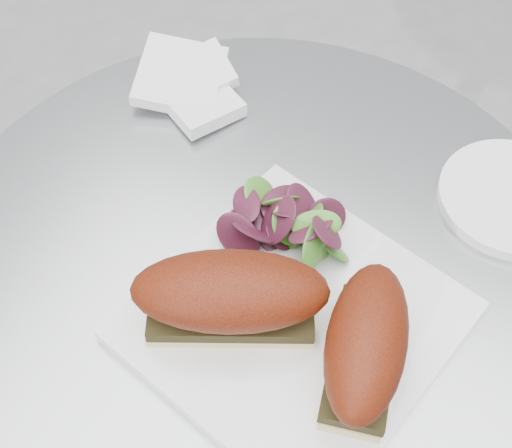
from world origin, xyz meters
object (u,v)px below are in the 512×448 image
Objects in this scene: saucer at (511,197)px; sandwich_left at (230,296)px; plate at (294,321)px; sandwich_right at (365,346)px.

sandwich_left is at bearing -127.16° from saucer.
sandwich_left is 0.34m from saucer.
sandwich_right is (0.07, -0.02, 0.05)m from plate.
sandwich_right is 0.27m from saucer.
plate is at bearing -117.00° from sandwich_right.
plate is 0.28m from saucer.
sandwich_left reaches higher than saucer.
saucer is (0.20, 0.27, -0.05)m from sandwich_left.
saucer is (0.15, 0.24, -0.00)m from plate.
sandwich_right reaches higher than plate.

